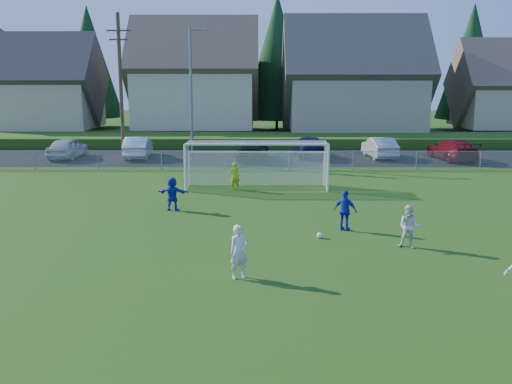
% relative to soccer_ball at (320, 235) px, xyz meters
% --- Properties ---
extents(ground, '(160.00, 160.00, 0.00)m').
position_rel_soccer_ball_xyz_m(ground, '(-2.37, -6.29, -0.11)').
color(ground, '#193D0C').
rests_on(ground, ground).
extents(asphalt_lot, '(60.00, 60.00, 0.00)m').
position_rel_soccer_ball_xyz_m(asphalt_lot, '(-2.37, 21.21, -0.10)').
color(asphalt_lot, black).
rests_on(asphalt_lot, ground).
extents(grass_embankment, '(70.00, 6.00, 0.80)m').
position_rel_soccer_ball_xyz_m(grass_embankment, '(-2.37, 28.71, 0.29)').
color(grass_embankment, '#1E420F').
rests_on(grass_embankment, ground).
extents(soccer_ball, '(0.22, 0.22, 0.22)m').
position_rel_soccer_ball_xyz_m(soccer_ball, '(0.00, 0.00, 0.00)').
color(soccer_ball, white).
rests_on(soccer_ball, ground).
extents(player_white_a, '(0.71, 0.62, 1.64)m').
position_rel_soccer_ball_xyz_m(player_white_a, '(-2.85, -4.37, 0.71)').
color(player_white_a, silver).
rests_on(player_white_a, ground).
extents(player_white_b, '(0.90, 0.81, 1.53)m').
position_rel_soccer_ball_xyz_m(player_white_b, '(2.98, -1.24, 0.66)').
color(player_white_b, silver).
rests_on(player_white_b, ground).
extents(player_blue_a, '(0.99, 0.78, 1.57)m').
position_rel_soccer_ball_xyz_m(player_blue_a, '(1.09, 1.12, 0.68)').
color(player_blue_a, '#1226AA').
rests_on(player_blue_a, ground).
extents(player_blue_b, '(1.44, 0.65, 1.50)m').
position_rel_soccer_ball_xyz_m(player_blue_b, '(-6.09, 4.53, 0.64)').
color(player_blue_b, '#1226AA').
rests_on(player_blue_b, ground).
extents(goalkeeper, '(0.60, 0.47, 1.44)m').
position_rel_soccer_ball_xyz_m(goalkeeper, '(-3.52, 9.21, 0.61)').
color(goalkeeper, '#A6C717').
rests_on(goalkeeper, ground).
extents(car_a, '(2.09, 4.50, 1.49)m').
position_rel_soccer_ball_xyz_m(car_a, '(-15.82, 20.61, 0.63)').
color(car_a, silver).
rests_on(car_a, ground).
extents(car_b, '(1.91, 4.68, 1.51)m').
position_rel_soccer_ball_xyz_m(car_b, '(-10.87, 20.93, 0.64)').
color(car_b, white).
rests_on(car_b, ground).
extents(car_d, '(2.37, 4.91, 1.38)m').
position_rel_soccer_ball_xyz_m(car_d, '(-2.67, 19.94, 0.58)').
color(car_d, black).
rests_on(car_d, ground).
extents(car_e, '(2.17, 4.72, 1.57)m').
position_rel_soccer_ball_xyz_m(car_e, '(1.36, 21.35, 0.67)').
color(car_e, '#181240').
rests_on(car_e, ground).
extents(car_f, '(1.94, 4.59, 1.47)m').
position_rel_soccer_ball_xyz_m(car_f, '(6.35, 20.98, 0.63)').
color(car_f, '#B8B8B8').
rests_on(car_f, ground).
extents(car_g, '(2.61, 5.23, 1.46)m').
position_rel_soccer_ball_xyz_m(car_g, '(11.19, 19.94, 0.62)').
color(car_g, maroon).
rests_on(car_g, ground).
extents(soccer_goal, '(7.42, 1.90, 2.50)m').
position_rel_soccer_ball_xyz_m(soccer_goal, '(-2.37, 9.76, 1.52)').
color(soccer_goal, white).
rests_on(soccer_goal, ground).
extents(chainlink_fence, '(52.06, 0.06, 1.20)m').
position_rel_soccer_ball_xyz_m(chainlink_fence, '(-2.37, 15.71, 0.52)').
color(chainlink_fence, gray).
rests_on(chainlink_fence, ground).
extents(streetlight, '(1.38, 0.18, 9.00)m').
position_rel_soccer_ball_xyz_m(streetlight, '(-6.82, 19.71, 4.73)').
color(streetlight, slate).
rests_on(streetlight, ground).
extents(utility_pole, '(1.60, 0.26, 10.00)m').
position_rel_soccer_ball_xyz_m(utility_pole, '(-11.87, 20.71, 5.04)').
color(utility_pole, '#473321').
rests_on(utility_pole, ground).
extents(houses_row, '(53.90, 11.45, 13.27)m').
position_rel_soccer_ball_xyz_m(houses_row, '(-0.40, 36.17, 7.22)').
color(houses_row, tan).
rests_on(houses_row, ground).
extents(tree_row, '(65.98, 12.36, 13.80)m').
position_rel_soccer_ball_xyz_m(tree_row, '(-1.33, 42.44, 6.80)').
color(tree_row, '#382616').
rests_on(tree_row, ground).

